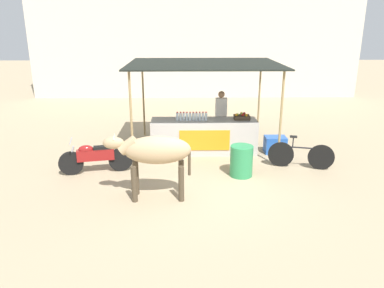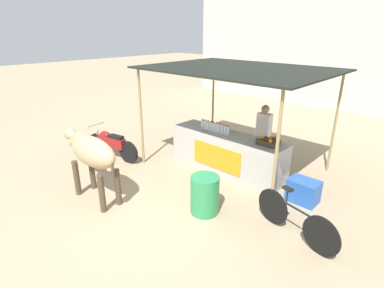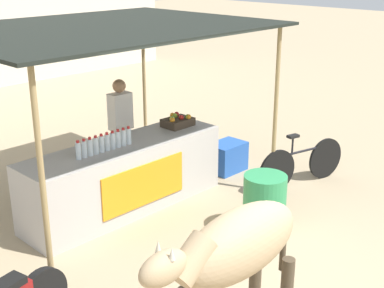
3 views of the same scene
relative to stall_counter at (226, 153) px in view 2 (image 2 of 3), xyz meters
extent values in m
plane|color=tan|center=(0.00, -2.20, -0.48)|extent=(60.00, 60.00, 0.00)
cube|color=beige|center=(0.00, 8.46, 2.89)|extent=(16.00, 0.50, 6.75)
cube|color=#B2ADA8|center=(0.00, 0.00, 0.00)|extent=(3.00, 0.80, 0.96)
cube|color=orange|center=(0.00, -0.41, 0.00)|extent=(1.40, 0.02, 0.58)
cube|color=black|center=(0.00, 0.30, 2.02)|extent=(4.20, 3.20, 0.04)
cylinder|color=#997F51|center=(-1.89, -1.14, 0.77)|extent=(0.06, 0.06, 2.50)
cylinder|color=#997F51|center=(1.89, -1.14, 0.77)|extent=(0.06, 0.06, 2.50)
cylinder|color=#997F51|center=(-1.89, 1.74, 0.77)|extent=(0.06, 0.06, 2.50)
cylinder|color=#997F51|center=(1.89, 1.74, 0.77)|extent=(0.06, 0.06, 2.50)
cylinder|color=silver|center=(-0.76, -0.05, 0.59)|extent=(0.07, 0.07, 0.22)
cylinder|color=red|center=(-0.76, -0.05, 0.71)|extent=(0.04, 0.04, 0.03)
cylinder|color=silver|center=(-0.67, -0.05, 0.59)|extent=(0.07, 0.07, 0.22)
cylinder|color=red|center=(-0.67, -0.05, 0.71)|extent=(0.04, 0.04, 0.03)
cylinder|color=silver|center=(-0.57, -0.05, 0.59)|extent=(0.07, 0.07, 0.22)
cylinder|color=red|center=(-0.57, -0.05, 0.71)|extent=(0.04, 0.04, 0.03)
cylinder|color=silver|center=(-0.48, -0.05, 0.59)|extent=(0.07, 0.07, 0.22)
cylinder|color=red|center=(-0.48, -0.05, 0.71)|extent=(0.04, 0.04, 0.03)
cylinder|color=silver|center=(-0.39, -0.05, 0.59)|extent=(0.07, 0.07, 0.22)
cylinder|color=red|center=(-0.39, -0.05, 0.71)|extent=(0.04, 0.04, 0.03)
cylinder|color=silver|center=(-0.30, -0.05, 0.59)|extent=(0.07, 0.07, 0.22)
cylinder|color=red|center=(-0.30, -0.05, 0.71)|extent=(0.04, 0.04, 0.03)
cylinder|color=silver|center=(-0.21, -0.05, 0.59)|extent=(0.07, 0.07, 0.22)
cylinder|color=red|center=(-0.21, -0.05, 0.71)|extent=(0.04, 0.04, 0.03)
cylinder|color=silver|center=(-0.12, -0.05, 0.59)|extent=(0.07, 0.07, 0.22)
cylinder|color=red|center=(-0.12, -0.05, 0.71)|extent=(0.04, 0.04, 0.03)
cylinder|color=silver|center=(-0.03, -0.05, 0.59)|extent=(0.07, 0.07, 0.22)
cylinder|color=red|center=(-0.03, -0.05, 0.71)|extent=(0.04, 0.04, 0.03)
cylinder|color=silver|center=(0.06, -0.05, 0.59)|extent=(0.07, 0.07, 0.22)
cylinder|color=red|center=(0.06, -0.05, 0.71)|extent=(0.04, 0.04, 0.03)
cube|color=#3F3326|center=(1.08, 0.05, 0.54)|extent=(0.44, 0.32, 0.12)
sphere|color=orange|center=(1.09, 0.17, 0.63)|extent=(0.08, 0.08, 0.08)
sphere|color=orange|center=(1.19, -0.07, 0.63)|extent=(0.08, 0.08, 0.08)
sphere|color=#B21E19|center=(1.17, 0.16, 0.63)|extent=(0.08, 0.08, 0.08)
sphere|color=#B21E19|center=(1.09, -0.01, 0.63)|extent=(0.08, 0.08, 0.08)
sphere|color=#8CB22D|center=(1.09, 0.12, 0.63)|extent=(0.08, 0.08, 0.08)
sphere|color=orange|center=(0.91, -0.01, 0.63)|extent=(0.08, 0.08, 0.08)
sphere|color=#8CB22D|center=(1.19, -0.05, 0.63)|extent=(0.08, 0.08, 0.08)
sphere|color=#8CB22D|center=(0.95, 0.04, 0.63)|extent=(0.08, 0.08, 0.08)
cylinder|color=#383842|center=(0.55, 0.75, -0.04)|extent=(0.22, 0.22, 0.88)
cube|color=silver|center=(0.55, 0.75, 0.68)|extent=(0.34, 0.20, 0.56)
sphere|color=#A87A56|center=(0.55, 0.75, 1.07)|extent=(0.20, 0.20, 0.20)
cube|color=blue|center=(2.06, -0.10, -0.24)|extent=(0.60, 0.44, 0.48)
cylinder|color=#2D8C51|center=(0.83, -1.78, -0.10)|extent=(0.55, 0.55, 0.76)
ellipsoid|color=tan|center=(-1.12, -2.95, 0.60)|extent=(1.41, 0.54, 0.60)
cylinder|color=#493D2C|center=(-1.60, -3.14, -0.09)|extent=(0.12, 0.12, 0.78)
cylinder|color=#493D2C|center=(-1.61, -2.78, -0.09)|extent=(0.12, 0.12, 0.78)
cylinder|color=#493D2C|center=(-0.62, -3.13, -0.09)|extent=(0.12, 0.12, 0.78)
cylinder|color=#493D2C|center=(-0.63, -2.76, -0.09)|extent=(0.12, 0.12, 0.78)
cylinder|color=tan|center=(-1.71, -2.96, 0.71)|extent=(0.45, 0.25, 0.41)
ellipsoid|color=tan|center=(-2.01, -2.96, 0.77)|extent=(0.44, 0.23, 0.26)
cone|color=beige|center=(-1.99, -3.03, 0.91)|extent=(0.05, 0.05, 0.10)
cone|color=beige|center=(-1.99, -2.89, 0.91)|extent=(0.05, 0.05, 0.10)
cylinder|color=#493D2C|center=(-0.45, -2.94, 0.33)|extent=(0.06, 0.06, 0.60)
ellipsoid|color=silver|center=(-1.22, -2.73, 0.60)|extent=(0.44, 0.11, 0.32)
cylinder|color=black|center=(-3.35, -1.65, -0.18)|extent=(0.60, 0.20, 0.60)
cylinder|color=black|center=(-2.17, -1.41, -0.18)|extent=(0.60, 0.20, 0.60)
cube|color=maroon|center=(-2.76, -1.53, 0.00)|extent=(0.92, 0.36, 0.28)
ellipsoid|color=maroon|center=(-2.97, -1.58, 0.16)|extent=(0.39, 0.27, 0.20)
cube|color=black|center=(-2.58, -1.50, 0.16)|extent=(0.47, 0.26, 0.10)
cylinder|color=#99999E|center=(-3.30, -1.64, 0.40)|extent=(0.14, 0.54, 0.03)
cylinder|color=#99999E|center=(-3.33, -1.65, 0.02)|extent=(0.21, 0.09, 0.49)
cylinder|color=black|center=(2.92, -1.42, -0.15)|extent=(0.65, 0.20, 0.66)
cylinder|color=black|center=(1.95, -1.18, -0.15)|extent=(0.65, 0.20, 0.66)
cylinder|color=black|center=(2.43, -1.30, 0.07)|extent=(0.83, 0.24, 0.04)
cylinder|color=black|center=(2.22, -1.25, 0.19)|extent=(0.03, 0.03, 0.28)
cube|color=black|center=(2.22, -1.25, 0.35)|extent=(0.20, 0.14, 0.04)
camera|label=1|loc=(-0.53, -10.29, 3.12)|focal=35.00mm
camera|label=2|loc=(4.08, -5.60, 2.87)|focal=28.00mm
camera|label=3|loc=(-4.25, -5.43, 2.89)|focal=50.00mm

